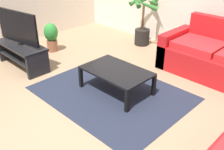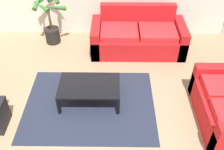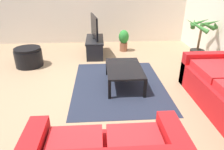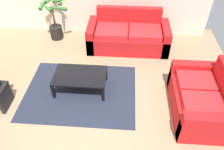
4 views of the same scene
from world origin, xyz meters
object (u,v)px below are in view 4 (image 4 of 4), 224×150
at_px(couch_main, 128,36).
at_px(couch_loveseat, 201,100).
at_px(potted_palm, 55,20).
at_px(coffee_table, 80,76).

xyz_separation_m(couch_main, couch_loveseat, (1.33, -2.01, -0.00)).
bearing_deg(potted_palm, couch_loveseat, -35.46).
distance_m(couch_loveseat, coffee_table, 2.28).
bearing_deg(couch_main, potted_palm, 171.49).
relative_size(coffee_table, potted_palm, 0.93).
height_order(couch_main, couch_loveseat, same).
relative_size(couch_main, coffee_table, 1.93).
bearing_deg(couch_loveseat, coffee_table, 169.25).
bearing_deg(couch_loveseat, potted_palm, 144.54).
relative_size(couch_loveseat, coffee_table, 1.41).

